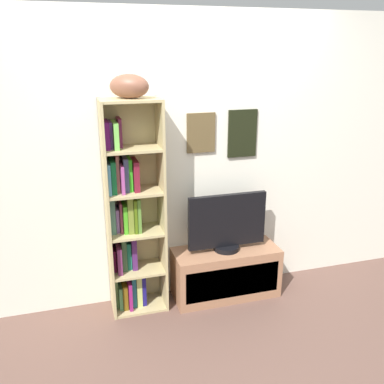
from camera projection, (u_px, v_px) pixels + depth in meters
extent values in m
cube|color=brown|center=(224.00, 375.00, 2.86)|extent=(5.20, 5.20, 0.04)
cube|color=silver|center=(180.00, 162.00, 3.50)|extent=(4.80, 0.06, 2.39)
cube|color=brown|center=(201.00, 133.00, 3.43)|extent=(0.24, 0.02, 0.33)
cube|color=gray|center=(201.00, 133.00, 3.42)|extent=(0.19, 0.01, 0.28)
cube|color=black|center=(242.00, 134.00, 3.53)|extent=(0.25, 0.02, 0.40)
cube|color=beige|center=(243.00, 134.00, 3.53)|extent=(0.20, 0.01, 0.35)
cube|color=tan|center=(107.00, 214.00, 3.27)|extent=(0.02, 0.30, 1.75)
cube|color=tan|center=(162.00, 208.00, 3.39)|extent=(0.02, 0.30, 1.75)
cube|color=tan|center=(132.00, 205.00, 3.46)|extent=(0.45, 0.01, 1.75)
cube|color=tan|center=(139.00, 305.00, 3.61)|extent=(0.41, 0.29, 0.02)
cube|color=tan|center=(138.00, 269.00, 3.50)|extent=(0.41, 0.29, 0.02)
cube|color=tan|center=(136.00, 232.00, 3.39)|extent=(0.41, 0.29, 0.02)
cube|color=tan|center=(134.00, 192.00, 3.28)|extent=(0.41, 0.29, 0.02)
cube|color=tan|center=(132.00, 149.00, 3.17)|extent=(0.41, 0.29, 0.02)
cube|color=tan|center=(130.00, 100.00, 3.05)|extent=(0.41, 0.29, 0.02)
cube|color=#709C5D|center=(116.00, 289.00, 3.56)|extent=(0.03, 0.16, 0.28)
cube|color=#4E8A53|center=(120.00, 294.00, 3.56)|extent=(0.03, 0.20, 0.20)
cube|color=brown|center=(124.00, 293.00, 3.57)|extent=(0.04, 0.21, 0.22)
cube|color=#861B61|center=(129.00, 291.00, 3.56)|extent=(0.03, 0.24, 0.25)
cube|color=#1E606C|center=(133.00, 287.00, 3.58)|extent=(0.03, 0.19, 0.29)
cube|color=#B2C068|center=(138.00, 286.00, 3.59)|extent=(0.04, 0.19, 0.29)
cube|color=navy|center=(142.00, 285.00, 3.61)|extent=(0.03, 0.19, 0.29)
cube|color=maroon|center=(114.00, 258.00, 3.47)|extent=(0.03, 0.16, 0.19)
cube|color=#692755|center=(118.00, 257.00, 3.44)|extent=(0.04, 0.23, 0.23)
cube|color=#325030|center=(123.00, 252.00, 3.47)|extent=(0.04, 0.18, 0.28)
cube|color=#186C4F|center=(128.00, 254.00, 3.50)|extent=(0.03, 0.15, 0.23)
cube|color=#471E59|center=(133.00, 250.00, 3.49)|extent=(0.04, 0.18, 0.30)
cube|color=#4D7967|center=(112.00, 214.00, 3.34)|extent=(0.04, 0.18, 0.29)
cube|color=#996BAE|center=(117.00, 219.00, 3.37)|extent=(0.03, 0.15, 0.19)
cube|color=brown|center=(120.00, 216.00, 3.36)|extent=(0.02, 0.18, 0.25)
cube|color=#42A31E|center=(124.00, 217.00, 3.36)|extent=(0.03, 0.20, 0.23)
cube|color=olive|center=(129.00, 213.00, 3.36)|extent=(0.04, 0.21, 0.29)
cube|color=#456110|center=(134.00, 213.00, 3.37)|extent=(0.02, 0.22, 0.28)
cube|color=#507E2F|center=(138.00, 213.00, 3.38)|extent=(0.03, 0.21, 0.28)
cube|color=#5394B6|center=(108.00, 177.00, 3.21)|extent=(0.02, 0.23, 0.24)
cube|color=#115C2C|center=(113.00, 175.00, 3.22)|extent=(0.04, 0.22, 0.25)
cube|color=#A66050|center=(117.00, 172.00, 3.24)|extent=(0.02, 0.18, 0.29)
cube|color=#994187|center=(121.00, 177.00, 3.23)|extent=(0.02, 0.24, 0.22)
cube|color=#3D4565|center=(125.00, 173.00, 3.26)|extent=(0.04, 0.19, 0.26)
cube|color=green|center=(129.00, 173.00, 3.27)|extent=(0.03, 0.18, 0.25)
cube|color=maroon|center=(135.00, 174.00, 3.27)|extent=(0.04, 0.21, 0.24)
cube|color=#4E0E4F|center=(106.00, 134.00, 3.12)|extent=(0.04, 0.21, 0.21)
cube|color=#53306B|center=(110.00, 134.00, 3.14)|extent=(0.02, 0.18, 0.20)
cube|color=#6ABB4B|center=(115.00, 135.00, 3.13)|extent=(0.04, 0.22, 0.20)
cube|color=#581736|center=(119.00, 132.00, 3.16)|extent=(0.03, 0.15, 0.22)
ellipsoid|color=brown|center=(129.00, 86.00, 3.02)|extent=(0.34, 0.30, 0.17)
cube|color=#97674A|center=(226.00, 272.00, 3.71)|extent=(0.92, 0.36, 0.44)
cube|color=brown|center=(233.00, 282.00, 3.55)|extent=(0.83, 0.01, 0.28)
cylinder|color=black|center=(226.00, 247.00, 3.64)|extent=(0.22, 0.22, 0.04)
cube|color=black|center=(227.00, 221.00, 3.55)|extent=(0.68, 0.04, 0.46)
cube|color=#4D6E96|center=(228.00, 221.00, 3.54)|extent=(0.64, 0.01, 0.42)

